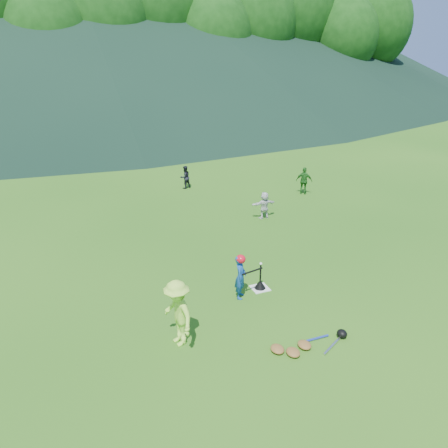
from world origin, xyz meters
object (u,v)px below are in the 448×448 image
fielder_b (185,177)px  home_plate (260,288)px  equipment_pile (305,345)px  batting_tee (260,284)px  batter_child (240,277)px  adult_coach (177,313)px  fielder_d (264,205)px  fielder_c (304,181)px

fielder_b → home_plate: bearing=67.1°
home_plate → equipment_pile: size_ratio=0.25×
home_plate → batting_tee: batting_tee is taller
equipment_pile → fielder_b: bearing=84.8°
home_plate → fielder_b: size_ratio=0.44×
batter_child → adult_coach: (-2.00, -1.19, 0.17)m
fielder_b → fielder_d: fielder_b is taller
home_plate → fielder_d: (2.43, 4.50, 0.50)m
fielder_b → adult_coach: bearing=53.9°
home_plate → batter_child: 0.89m
batter_child → fielder_b: size_ratio=1.14×
batter_child → equipment_pile: bearing=-137.5°
fielder_c → equipment_pile: bearing=97.0°
fielder_c → batting_tee: bearing=89.0°
fielder_c → batting_tee: fielder_c is taller
fielder_d → fielder_b: bearing=-71.3°
batter_child → batting_tee: (0.66, 0.18, -0.45)m
fielder_d → adult_coach: bearing=48.6°
adult_coach → equipment_pile: (2.44, -1.18, -0.69)m
batter_child → adult_coach: size_ratio=0.77×
home_plate → adult_coach: bearing=-152.8°
adult_coach → fielder_b: size_ratio=1.48×
adult_coach → fielder_c: 11.10m
batter_child → batting_tee: batter_child is taller
adult_coach → fielder_b: 11.04m
batting_tee → home_plate: bearing=0.0°
batter_child → home_plate: bearing=-42.9°
adult_coach → fielder_c: size_ratio=1.29×
home_plate → fielder_d: bearing=61.6°
batter_child → fielder_d: 5.60m
batter_child → fielder_c: size_ratio=0.99×
adult_coach → fielder_d: size_ratio=1.49×
batting_tee → equipment_pile: 2.56m
adult_coach → fielder_b: bearing=149.3°
fielder_b → fielder_c: bearing=130.9°
fielder_d → equipment_pile: (-2.65, -7.04, -0.44)m
fielder_c → fielder_d: fielder_c is taller
batter_child → fielder_c: 8.86m
fielder_d → equipment_pile: size_ratio=0.56×
fielder_d → batting_tee: (-2.43, -4.50, -0.38)m
batter_child → fielder_b: 9.40m
batter_child → adult_coach: adult_coach is taller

